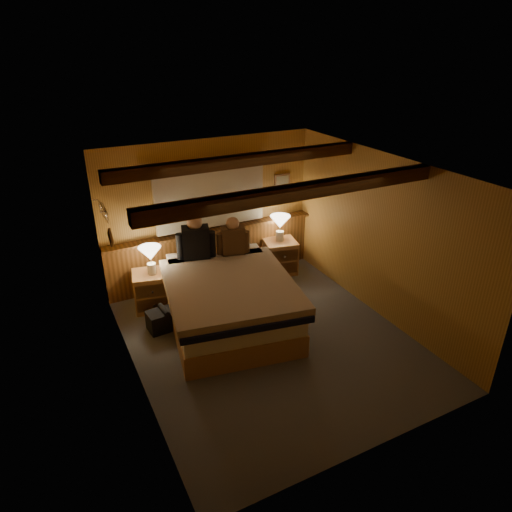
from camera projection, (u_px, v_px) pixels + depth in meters
floor at (270, 340)px, 6.32m from camera, size 4.20×4.20×0.00m
ceiling at (272, 170)px, 5.29m from camera, size 4.20×4.20×0.00m
wall_back at (210, 212)px, 7.49m from camera, size 3.60×0.00×3.60m
wall_left at (129, 295)px, 5.07m from camera, size 0.00×4.20×4.20m
wall_right at (381, 237)px, 6.54m from camera, size 0.00×4.20×4.20m
wall_front at (382, 355)px, 4.11m from camera, size 3.60×0.00×3.60m
wainscot at (213, 253)px, 7.75m from camera, size 3.60×0.23×0.94m
curtain_window at (210, 194)px, 7.30m from camera, size 2.18×0.09×1.11m
ceiling_beams at (266, 175)px, 5.44m from camera, size 3.60×1.65×0.16m
coat_rail at (104, 211)px, 6.17m from camera, size 0.05×0.55×0.24m
framed_print at (282, 181)px, 7.87m from camera, size 0.30×0.04×0.25m
bed at (228, 301)px, 6.51m from camera, size 2.03×2.47×0.76m
nightstand_left at (152, 290)px, 6.98m from camera, size 0.62×0.58×0.59m
nightstand_right at (280, 257)px, 8.05m from camera, size 0.63×0.59×0.59m
lamp_left at (150, 255)px, 6.71m from camera, size 0.33×0.33×0.44m
lamp_right at (280, 223)px, 7.81m from camera, size 0.35×0.35×0.46m
person_left at (196, 240)px, 6.85m from camera, size 0.57×0.34×0.72m
person_right at (233, 239)px, 7.01m from camera, size 0.50×0.29×0.62m
duffel_bag at (165, 319)px, 6.52m from camera, size 0.51×0.33×0.35m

